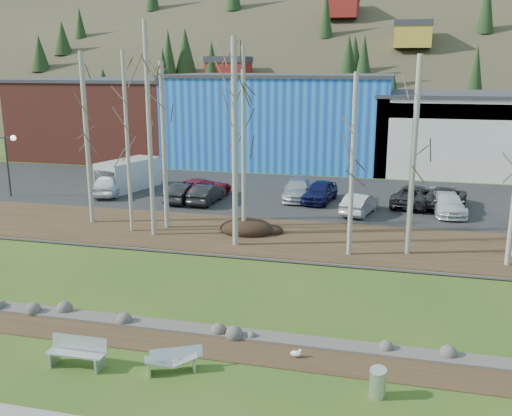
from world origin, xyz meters
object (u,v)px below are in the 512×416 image
(car_9, at_px, (414,195))
(van_grey, at_px, (126,175))
(litter_bin, at_px, (378,384))
(seagull, at_px, (296,353))
(car_8, at_px, (207,194))
(car_7, at_px, (447,203))
(car_6, at_px, (445,197))
(bench_damaged, at_px, (173,360))
(car_3, at_px, (298,189))
(street_lamp, at_px, (6,148))
(bench_intact, at_px, (78,352))
(car_0, at_px, (110,184))
(car_1, at_px, (184,192))
(car_5, at_px, (360,203))
(car_4, at_px, (320,192))
(car_2, at_px, (201,188))

(car_9, distance_m, van_grey, 20.58)
(litter_bin, xyz_separation_m, seagull, (-2.61, 1.61, -0.23))
(car_8, bearing_deg, car_7, -173.61)
(car_6, xyz_separation_m, car_7, (0.04, -1.66, -0.03))
(bench_damaged, distance_m, car_3, 23.24)
(street_lamp, height_order, car_6, street_lamp)
(bench_intact, distance_m, car_0, 24.10)
(car_3, distance_m, van_grey, 12.80)
(bench_intact, bearing_deg, car_0, 114.74)
(bench_intact, relative_size, street_lamp, 0.43)
(car_3, bearing_deg, car_7, -15.57)
(street_lamp, height_order, car_8, street_lamp)
(car_6, bearing_deg, car_1, 21.53)
(bench_intact, bearing_deg, car_9, 65.07)
(car_5, bearing_deg, car_4, -28.49)
(bench_damaged, xyz_separation_m, van_grey, (-12.98, 23.15, 0.87))
(car_8, height_order, van_grey, van_grey)
(bench_damaged, distance_m, car_6, 25.05)
(bench_damaged, relative_size, litter_bin, 2.09)
(car_6, relative_size, van_grey, 0.92)
(car_0, bearing_deg, car_6, 173.37)
(car_3, distance_m, car_6, 9.70)
(car_0, bearing_deg, litter_bin, 121.32)
(car_6, relative_size, car_8, 1.28)
(litter_bin, relative_size, car_5, 0.20)
(car_3, relative_size, car_7, 1.02)
(bench_intact, relative_size, car_7, 0.42)
(litter_bin, xyz_separation_m, car_2, (-12.94, 21.96, 0.42))
(bench_intact, relative_size, seagull, 4.68)
(car_0, xyz_separation_m, car_7, (22.92, 0.19, -0.10))
(car_0, height_order, car_8, car_0)
(car_0, bearing_deg, car_7, 169.22)
(car_6, xyz_separation_m, car_8, (-15.40, -2.59, -0.05))
(bench_intact, height_order, bench_damaged, bench_intact)
(street_lamp, relative_size, car_8, 1.12)
(car_5, xyz_separation_m, car_8, (-10.15, 0.40, -0.01))
(car_6, xyz_separation_m, van_grey, (-22.49, -0.02, 0.40))
(litter_bin, xyz_separation_m, car_0, (-19.52, 21.24, 0.50))
(street_lamp, bearing_deg, car_6, 3.40)
(car_0, height_order, car_4, car_0)
(car_4, bearing_deg, car_6, 11.71)
(car_3, height_order, car_9, car_9)
(car_1, distance_m, car_3, 7.79)
(car_2, bearing_deg, seagull, 142.32)
(street_lamp, height_order, car_7, street_lamp)
(car_4, height_order, car_5, car_4)
(bench_damaged, distance_m, van_grey, 26.56)
(car_9, bearing_deg, van_grey, 12.93)
(seagull, distance_m, car_7, 20.73)
(car_4, bearing_deg, car_9, 12.70)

